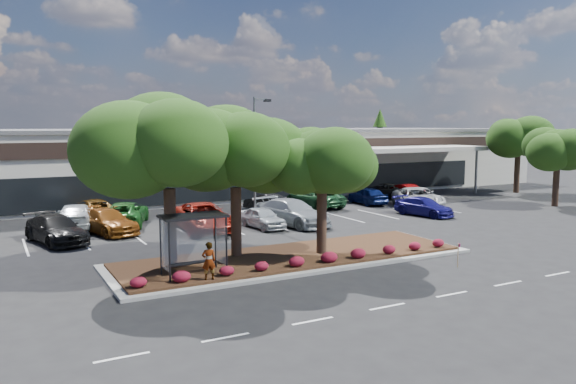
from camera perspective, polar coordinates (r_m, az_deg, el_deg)
name	(u,v)px	position (r m, az deg, el deg)	size (l,w,h in m)	color
ground	(374,273)	(25.85, 8.73, -8.18)	(160.00, 160.00, 0.00)	black
retail_store	(163,161)	(56.00, -12.54, 3.08)	(80.40, 25.20, 6.25)	beige
landscape_island	(293,257)	(28.02, 0.46, -6.65)	(18.00, 6.00, 0.26)	#9A9995
lane_markings	(269,234)	(34.45, -1.98, -4.31)	(33.12, 20.06, 0.01)	silver
shrub_row	(314,259)	(26.16, 2.69, -6.77)	(17.00, 0.80, 0.50)	maroon
bus_shelter	(192,227)	(24.46, -9.72, -3.52)	(2.75, 1.55, 2.59)	black
island_tree_west	(169,180)	(25.52, -11.98, 1.16)	(7.20, 7.20, 7.89)	#1C3E10
island_tree_mid	(236,182)	(27.37, -5.34, 1.06)	(6.60, 6.60, 7.32)	#1C3E10
island_tree_east	(322,189)	(27.92, 3.46, 0.35)	(5.80, 5.80, 6.50)	#1C3E10
tree_east_near	(557,167)	(50.94, 25.65, 2.32)	(5.60, 5.60, 6.51)	#1C3E10
tree_east_far	(518,154)	(59.75, 22.31, 3.58)	(6.40, 6.40, 7.62)	#1C3E10
conifer_north_east	(380,140)	(80.61, 9.28, 5.20)	(3.96, 3.96, 9.00)	#1C3E10
person_waiting	(209,261)	(23.65, -8.06, -6.93)	(0.58, 0.38, 1.60)	#594C47
light_pole	(256,169)	(37.40, -3.26, 2.32)	(1.43, 0.67, 8.49)	#9A9995
survey_stake	(458,252)	(27.60, 16.91, -5.87)	(0.07, 0.14, 1.15)	#A48156
car_1	(56,229)	(34.50, -22.51, -3.51)	(2.17, 5.34, 1.55)	black
car_2	(107,221)	(36.36, -17.95, -2.85)	(2.11, 5.19, 1.51)	brown
car_3	(203,217)	(35.95, -8.58, -2.53)	(2.86, 6.19, 1.72)	#9F2214
car_4	(263,218)	(36.45, -2.60, -2.62)	(1.60, 3.98, 1.36)	#ADB4BA
car_5	(292,212)	(37.37, 0.41, -2.09)	(2.41, 5.94, 1.72)	#989EA3
car_6	(424,207)	(42.56, 13.64, -1.45)	(1.88, 4.62, 1.34)	navy
car_7	(419,197)	(47.18, 13.18, -0.51)	(2.58, 5.59, 1.55)	silver
car_8	(415,198)	(46.62, 12.81, -0.60)	(2.55, 5.54, 1.54)	silver
car_9	(76,217)	(38.53, -20.75, -2.35)	(2.27, 5.58, 1.62)	#B8BFC4
car_10	(93,209)	(41.92, -19.19, -1.67)	(2.45, 5.32, 1.48)	brown
car_11	(125,213)	(39.03, -16.21, -2.11)	(2.59, 5.62, 1.56)	#19571C
car_13	(267,203)	(43.37, -2.19, -1.11)	(1.43, 4.10, 1.35)	black
car_14	(314,198)	(45.53, 2.69, -0.60)	(2.57, 5.58, 1.55)	#1C4A27
car_15	(367,196)	(47.77, 8.08, -0.37)	(1.72, 4.28, 1.46)	#0C1953
car_16	(403,192)	(51.69, 11.58, 0.05)	(1.45, 4.15, 1.37)	#7A0304
car_17	(384,191)	(52.09, 9.76, 0.15)	(2.29, 4.96, 1.38)	black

